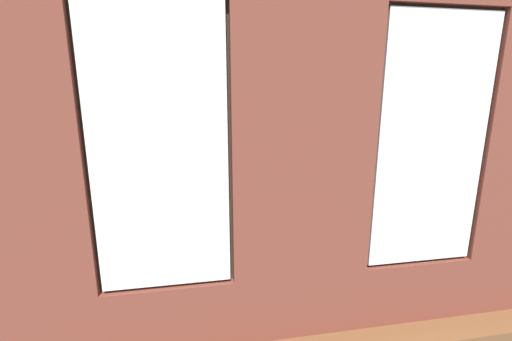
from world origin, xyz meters
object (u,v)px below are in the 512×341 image
(couch_left, at_px, (409,205))
(potted_plant_near_tv, at_px, (89,195))
(cup_ceramic, at_px, (256,188))
(potted_plant_between_couches, at_px, (364,217))
(coffee_table, at_px, (256,193))
(remote_gray, at_px, (273,187))
(tv_flatscreen, at_px, (70,170))
(potted_plant_corner_far_left, at_px, (503,236))
(remote_silver, at_px, (236,193))
(media_console, at_px, (75,206))
(couch_by_window, at_px, (247,268))
(potted_plant_beside_window_right, at_px, (103,266))
(table_plant_small, at_px, (247,183))
(candle_jar, at_px, (263,189))
(papasan_chair, at_px, (204,170))

(couch_left, relative_size, potted_plant_near_tv, 1.28)
(cup_ceramic, height_order, potted_plant_between_couches, potted_plant_between_couches)
(coffee_table, bearing_deg, remote_gray, -160.00)
(tv_flatscreen, height_order, potted_plant_corner_far_left, potted_plant_corner_far_left)
(remote_silver, relative_size, remote_gray, 1.00)
(remote_gray, relative_size, media_console, 0.16)
(couch_by_window, height_order, cup_ceramic, couch_by_window)
(remote_gray, bearing_deg, potted_plant_beside_window_right, 93.06)
(cup_ceramic, relative_size, remote_gray, 0.55)
(couch_left, distance_m, table_plant_small, 2.77)
(table_plant_small, bearing_deg, cup_ceramic, 150.24)
(coffee_table, bearing_deg, media_console, -1.71)
(candle_jar, height_order, remote_silver, candle_jar)
(potted_plant_between_couches, bearing_deg, remote_gray, -80.77)
(couch_by_window, xyz_separation_m, couch_left, (-2.94, -1.52, -0.00))
(media_console, bearing_deg, remote_silver, 175.78)
(remote_silver, bearing_deg, cup_ceramic, -116.63)
(potted_plant_beside_window_right, bearing_deg, potted_plant_near_tv, -71.92)
(potted_plant_between_couches, bearing_deg, papasan_chair, -68.29)
(cup_ceramic, height_order, candle_jar, candle_jar)
(table_plant_small, xyz_separation_m, potted_plant_between_couches, (-0.93, 2.57, 0.25))
(candle_jar, bearing_deg, papasan_chair, -61.15)
(coffee_table, relative_size, candle_jar, 10.11)
(cup_ceramic, bearing_deg, remote_silver, 15.96)
(potted_plant_near_tv, bearing_deg, papasan_chair, -123.12)
(coffee_table, relative_size, potted_plant_corner_far_left, 1.01)
(coffee_table, xyz_separation_m, potted_plant_corner_far_left, (-2.51, 2.64, 0.13))
(table_plant_small, height_order, media_console, table_plant_small)
(potted_plant_near_tv, relative_size, potted_plant_beside_window_right, 1.45)
(couch_left, height_order, potted_plant_near_tv, potted_plant_near_tv)
(coffee_table, distance_m, remote_gray, 0.37)
(table_plant_small, relative_size, tv_flatscreen, 0.26)
(papasan_chair, bearing_deg, potted_plant_beside_window_right, 75.59)
(candle_jar, relative_size, potted_plant_beside_window_right, 0.12)
(remote_gray, relative_size, papasan_chair, 0.15)
(table_plant_small, xyz_separation_m, potted_plant_near_tv, (2.39, 0.99, 0.22))
(coffee_table, relative_size, potted_plant_beside_window_right, 1.18)
(couch_left, height_order, potted_plant_beside_window_right, potted_plant_beside_window_right)
(couch_by_window, relative_size, remote_gray, 10.60)
(remote_silver, height_order, papasan_chair, papasan_chair)
(coffee_table, bearing_deg, papasan_chair, -62.09)
(potted_plant_corner_far_left, bearing_deg, cup_ceramic, -46.48)
(potted_plant_between_couches, bearing_deg, remote_silver, -64.18)
(couch_left, distance_m, potted_plant_beside_window_right, 4.65)
(table_plant_small, height_order, potted_plant_corner_far_left, potted_plant_corner_far_left)
(tv_flatscreen, relative_size, potted_plant_corner_far_left, 0.74)
(papasan_chair, bearing_deg, potted_plant_near_tv, 56.88)
(table_plant_small, bearing_deg, potted_plant_near_tv, 22.54)
(couch_by_window, distance_m, tv_flatscreen, 3.70)
(table_plant_small, distance_m, potted_plant_between_couches, 2.75)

